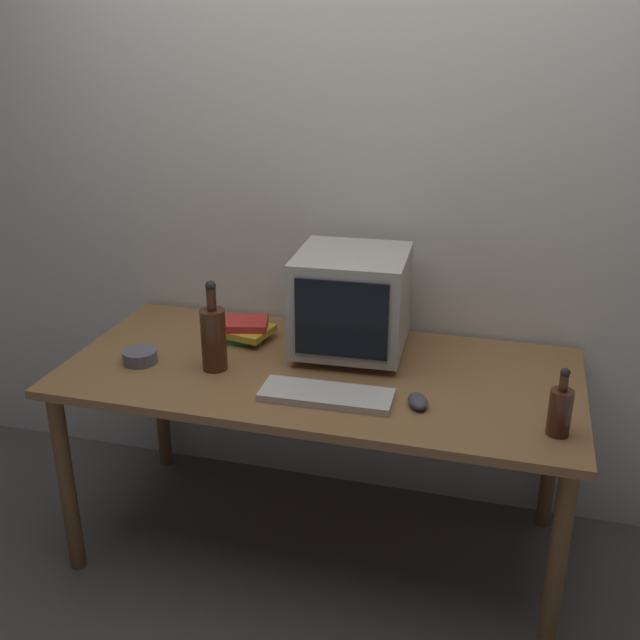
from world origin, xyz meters
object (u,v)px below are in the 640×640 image
at_px(keyboard, 326,395).
at_px(computer_mouse, 418,401).
at_px(book_stack, 240,329).
at_px(cd_spindle, 140,357).
at_px(crt_monitor, 352,302).
at_px(bottle_tall, 213,336).
at_px(bottle_short, 560,410).

distance_m(keyboard, computer_mouse, 0.29).
bearing_deg(keyboard, book_stack, 137.74).
bearing_deg(keyboard, cd_spindle, 171.47).
relative_size(crt_monitor, keyboard, 0.96).
relative_size(crt_monitor, book_stack, 1.64).
bearing_deg(computer_mouse, crt_monitor, 110.10).
relative_size(crt_monitor, cd_spindle, 3.38).
xyz_separation_m(keyboard, book_stack, (-0.43, 0.37, 0.03)).
relative_size(bottle_tall, cd_spindle, 2.66).
bearing_deg(keyboard, crt_monitor, 89.66).
xyz_separation_m(keyboard, bottle_short, (0.70, -0.03, 0.07)).
height_order(crt_monitor, keyboard, crt_monitor).
xyz_separation_m(computer_mouse, bottle_tall, (-0.71, 0.08, 0.10)).
bearing_deg(bottle_short, book_stack, 160.40).
height_order(book_stack, cd_spindle, book_stack).
bearing_deg(cd_spindle, keyboard, -6.92).
bearing_deg(crt_monitor, cd_spindle, -157.58).
relative_size(keyboard, book_stack, 1.70).
relative_size(crt_monitor, bottle_short, 1.92).
distance_m(keyboard, bottle_short, 0.70).
bearing_deg(bottle_tall, book_stack, 91.87).
relative_size(bottle_short, cd_spindle, 1.76).
relative_size(bottle_tall, bottle_short, 1.52).
bearing_deg(crt_monitor, bottle_short, -29.44).
xyz_separation_m(bottle_tall, bottle_short, (1.12, -0.14, -0.04)).
bearing_deg(book_stack, crt_monitor, -0.57).
bearing_deg(cd_spindle, bottle_short, -4.73).
xyz_separation_m(keyboard, bottle_tall, (-0.43, 0.11, 0.11)).
relative_size(computer_mouse, book_stack, 0.41).
bearing_deg(bottle_tall, keyboard, -14.38).
xyz_separation_m(computer_mouse, bottle_short, (0.41, -0.06, 0.06)).
bearing_deg(bottle_short, cd_spindle, 175.27).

